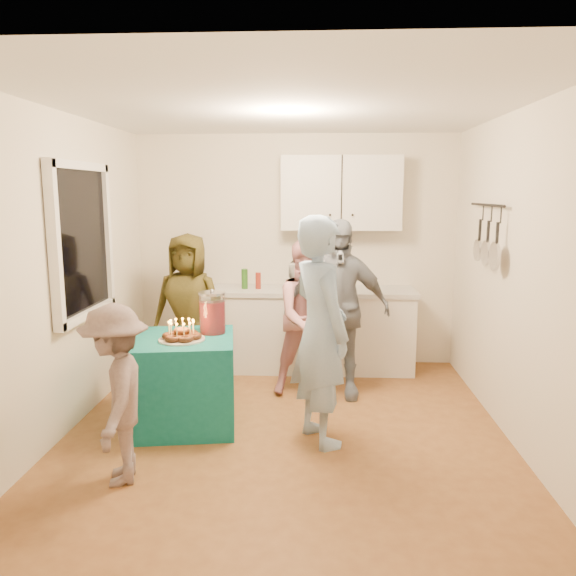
{
  "coord_description": "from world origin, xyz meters",
  "views": [
    {
      "loc": [
        0.25,
        -4.38,
        1.96
      ],
      "look_at": [
        0.0,
        0.35,
        1.15
      ],
      "focal_mm": 35.0,
      "sensor_mm": 36.0,
      "label": 1
    }
  ],
  "objects_px": {
    "man_birthday": "(320,331)",
    "woman_back_left": "(189,308)",
    "counter": "(312,331)",
    "microwave": "(313,276)",
    "woman_back_center": "(309,318)",
    "woman_back_right": "(337,309)",
    "child_near_left": "(116,394)",
    "punch_jar": "(212,314)",
    "party_table": "(183,381)"
  },
  "relations": [
    {
      "from": "man_birthday",
      "to": "woman_back_left",
      "type": "distance_m",
      "value": 1.95
    },
    {
      "from": "counter",
      "to": "man_birthday",
      "type": "distance_m",
      "value": 1.9
    },
    {
      "from": "microwave",
      "to": "woman_back_center",
      "type": "height_order",
      "value": "woman_back_center"
    },
    {
      "from": "counter",
      "to": "woman_back_right",
      "type": "relative_size",
      "value": 1.28
    },
    {
      "from": "child_near_left",
      "to": "counter",
      "type": "bearing_deg",
      "value": 139.66
    },
    {
      "from": "punch_jar",
      "to": "child_near_left",
      "type": "xyz_separation_m",
      "value": [
        -0.45,
        -1.14,
        -0.31
      ]
    },
    {
      "from": "party_table",
      "to": "woman_back_right",
      "type": "height_order",
      "value": "woman_back_right"
    },
    {
      "from": "woman_back_left",
      "to": "party_table",
      "type": "bearing_deg",
      "value": -72.96
    },
    {
      "from": "microwave",
      "to": "woman_back_right",
      "type": "height_order",
      "value": "woman_back_right"
    },
    {
      "from": "punch_jar",
      "to": "party_table",
      "type": "bearing_deg",
      "value": -143.54
    },
    {
      "from": "child_near_left",
      "to": "microwave",
      "type": "bearing_deg",
      "value": 139.52
    },
    {
      "from": "counter",
      "to": "child_near_left",
      "type": "xyz_separation_m",
      "value": [
        -1.3,
        -2.55,
        0.19
      ]
    },
    {
      "from": "microwave",
      "to": "man_birthday",
      "type": "bearing_deg",
      "value": -84.79
    },
    {
      "from": "party_table",
      "to": "woman_back_left",
      "type": "distance_m",
      "value": 1.22
    },
    {
      "from": "party_table",
      "to": "man_birthday",
      "type": "distance_m",
      "value": 1.29
    },
    {
      "from": "party_table",
      "to": "punch_jar",
      "type": "xyz_separation_m",
      "value": [
        0.23,
        0.17,
        0.55
      ]
    },
    {
      "from": "microwave",
      "to": "party_table",
      "type": "relative_size",
      "value": 0.61
    },
    {
      "from": "party_table",
      "to": "punch_jar",
      "type": "distance_m",
      "value": 0.62
    },
    {
      "from": "party_table",
      "to": "woman_back_left",
      "type": "height_order",
      "value": "woman_back_left"
    },
    {
      "from": "microwave",
      "to": "woman_back_center",
      "type": "xyz_separation_m",
      "value": [
        -0.03,
        -0.74,
        -0.3
      ]
    },
    {
      "from": "woman_back_left",
      "to": "woman_back_right",
      "type": "relative_size",
      "value": 0.9
    },
    {
      "from": "woman_back_left",
      "to": "woman_back_center",
      "type": "bearing_deg",
      "value": -6.31
    },
    {
      "from": "man_birthday",
      "to": "punch_jar",
      "type": "bearing_deg",
      "value": 37.82
    },
    {
      "from": "microwave",
      "to": "woman_back_center",
      "type": "bearing_deg",
      "value": -89.41
    },
    {
      "from": "punch_jar",
      "to": "woman_back_right",
      "type": "bearing_deg",
      "value": 28.51
    },
    {
      "from": "party_table",
      "to": "child_near_left",
      "type": "distance_m",
      "value": 1.02
    },
    {
      "from": "microwave",
      "to": "child_near_left",
      "type": "relative_size",
      "value": 0.42
    },
    {
      "from": "punch_jar",
      "to": "microwave",
      "type": "bearing_deg",
      "value": 58.85
    },
    {
      "from": "punch_jar",
      "to": "man_birthday",
      "type": "bearing_deg",
      "value": -24.63
    },
    {
      "from": "woman_back_left",
      "to": "woman_back_right",
      "type": "bearing_deg",
      "value": -7.0
    },
    {
      "from": "counter",
      "to": "man_birthday",
      "type": "height_order",
      "value": "man_birthday"
    },
    {
      "from": "man_birthday",
      "to": "woman_back_center",
      "type": "bearing_deg",
      "value": -22.22
    },
    {
      "from": "child_near_left",
      "to": "man_birthday",
      "type": "bearing_deg",
      "value": 103.96
    },
    {
      "from": "counter",
      "to": "woman_back_left",
      "type": "bearing_deg",
      "value": -160.64
    },
    {
      "from": "punch_jar",
      "to": "woman_back_left",
      "type": "height_order",
      "value": "woman_back_left"
    },
    {
      "from": "counter",
      "to": "woman_back_right",
      "type": "height_order",
      "value": "woman_back_right"
    },
    {
      "from": "child_near_left",
      "to": "woman_back_right",
      "type": "bearing_deg",
      "value": 124.95
    },
    {
      "from": "microwave",
      "to": "child_near_left",
      "type": "bearing_deg",
      "value": -114.06
    },
    {
      "from": "party_table",
      "to": "woman_back_center",
      "type": "relative_size",
      "value": 0.56
    },
    {
      "from": "microwave",
      "to": "child_near_left",
      "type": "height_order",
      "value": "child_near_left"
    },
    {
      "from": "woman_back_left",
      "to": "child_near_left",
      "type": "height_order",
      "value": "woman_back_left"
    },
    {
      "from": "child_near_left",
      "to": "woman_back_left",
      "type": "bearing_deg",
      "value": 166.2
    },
    {
      "from": "microwave",
      "to": "child_near_left",
      "type": "xyz_separation_m",
      "value": [
        -1.3,
        -2.55,
        -0.43
      ]
    },
    {
      "from": "woman_back_center",
      "to": "punch_jar",
      "type": "bearing_deg",
      "value": -161.99
    },
    {
      "from": "child_near_left",
      "to": "punch_jar",
      "type": "bearing_deg",
      "value": 145.03
    },
    {
      "from": "man_birthday",
      "to": "woman_back_center",
      "type": "height_order",
      "value": "man_birthday"
    },
    {
      "from": "woman_back_center",
      "to": "woman_back_right",
      "type": "xyz_separation_m",
      "value": [
        0.26,
        -0.08,
        0.11
      ]
    },
    {
      "from": "punch_jar",
      "to": "woman_back_left",
      "type": "bearing_deg",
      "value": 114.24
    },
    {
      "from": "man_birthday",
      "to": "party_table",
      "type": "bearing_deg",
      "value": 50.05
    },
    {
      "from": "microwave",
      "to": "woman_back_center",
      "type": "distance_m",
      "value": 0.8
    }
  ]
}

